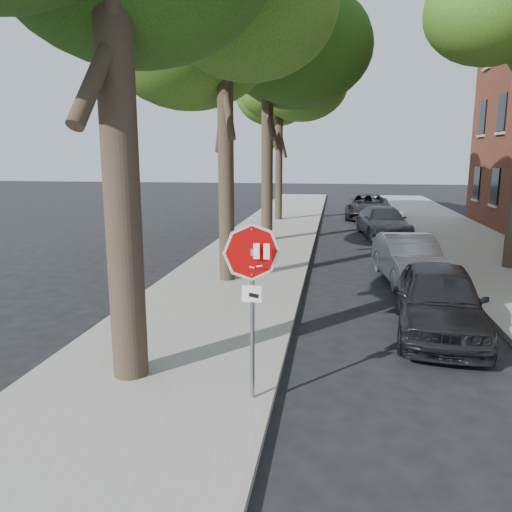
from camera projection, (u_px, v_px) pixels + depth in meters
The scene contains 13 objects.
ground at pixel (300, 408), 7.30m from camera, with size 120.00×120.00×0.00m, color black.
sidewalk_left at pixel (257, 250), 19.29m from camera, with size 4.00×55.00×0.12m, color gray.
sidewalk_right at pixel (490, 256), 17.98m from camera, with size 4.00×55.00×0.12m, color gray.
curb_left at pixel (310, 251), 18.97m from camera, with size 0.12×55.00×0.13m, color #9E9384.
curb_right at pixel (431, 254), 18.30m from camera, with size 0.12×55.00×0.13m, color #9E9384.
stop_sign at pixel (252, 278), 7.00m from camera, with size 0.76×0.34×2.61m.
tree_mid_a at pixel (224, 1), 13.09m from camera, with size 5.59×5.19×9.84m.
tree_mid_b at pixel (268, 43), 19.76m from camera, with size 5.88×5.46×10.36m.
tree_far at pixel (279, 87), 26.73m from camera, with size 5.29×4.91×9.33m.
car_a at pixel (439, 300), 10.25m from camera, with size 1.70×4.21×1.44m, color black.
car_b at pixel (409, 259), 14.57m from camera, with size 1.43×4.09×1.35m, color gray.
car_c at pixel (383, 222), 22.67m from camera, with size 1.88×4.63×1.35m, color #57565B.
car_d at pixel (368, 206), 29.14m from camera, with size 2.36×5.12×1.42m, color black.
Camera 1 is at (0.42, -6.73, 3.64)m, focal length 35.00 mm.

